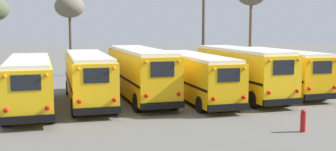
{
  "coord_description": "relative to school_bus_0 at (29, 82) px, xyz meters",
  "views": [
    {
      "loc": [
        -6.95,
        -25.9,
        4.79
      ],
      "look_at": [
        0.0,
        0.08,
        1.61
      ],
      "focal_mm": 45.0,
      "sensor_mm": 36.0,
      "label": 1
    }
  ],
  "objects": [
    {
      "name": "utility_pole",
      "position": [
        14.2,
        10.65,
        2.66
      ],
      "size": [
        1.8,
        0.27,
        8.25
      ],
      "color": "brown",
      "rests_on": "ground"
    },
    {
      "name": "ground_plane",
      "position": [
        8.45,
        1.2,
        -1.64
      ],
      "size": [
        160.0,
        160.0,
        0.0
      ],
      "primitive_type": "plane",
      "color": "#66635E"
    },
    {
      "name": "school_bus_3",
      "position": [
        10.14,
        0.8,
        -0.02
      ],
      "size": [
        2.6,
        10.59,
        2.97
      ],
      "color": "#EAAA0F",
      "rests_on": "ground"
    },
    {
      "name": "fire_hydrant",
      "position": [
        12.24,
        -8.24,
        -1.12
      ],
      "size": [
        0.24,
        0.24,
        1.03
      ],
      "color": "#B21414",
      "rests_on": "ground"
    },
    {
      "name": "school_bus_5",
      "position": [
        16.89,
        2.26,
        0.03
      ],
      "size": [
        2.79,
        10.19,
        3.07
      ],
      "color": "#E5A00C",
      "rests_on": "ground"
    },
    {
      "name": "school_bus_0",
      "position": [
        0.0,
        0.0,
        0.0
      ],
      "size": [
        2.76,
        10.07,
        2.98
      ],
      "color": "yellow",
      "rests_on": "ground"
    },
    {
      "name": "school_bus_2",
      "position": [
        6.76,
        2.09,
        0.17
      ],
      "size": [
        2.81,
        10.89,
        3.32
      ],
      "color": "#EAAA0F",
      "rests_on": "ground"
    },
    {
      "name": "bare_tree_1",
      "position": [
        2.9,
        16.93,
        4.89
      ],
      "size": [
        2.82,
        2.82,
        7.67
      ],
      "color": "brown",
      "rests_on": "ground"
    },
    {
      "name": "school_bus_1",
      "position": [
        3.38,
        1.36,
        0.05
      ],
      "size": [
        2.53,
        10.22,
        3.1
      ],
      "color": "yellow",
      "rests_on": "ground"
    },
    {
      "name": "school_bus_4",
      "position": [
        13.51,
        1.07,
        0.16
      ],
      "size": [
        2.94,
        10.14,
        3.31
      ],
      "color": "yellow",
      "rests_on": "ground"
    }
  ]
}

